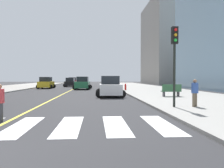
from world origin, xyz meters
TOP-DOWN VIEW (x-y plane):
  - sidewalk_kerb_east at (12.20, 20.00)m, footprint 10.00×120.00m
  - lane_divider_paint at (0.00, 40.00)m, footprint 0.16×80.00m
  - parking_garage_concrete at (28.79, 64.53)m, footprint 18.00×24.00m
  - car_white_nearest at (5.15, 17.92)m, footprint 2.89×4.60m
  - car_black_second at (-1.58, 44.20)m, footprint 2.74×4.31m
  - car_red_third at (-1.83, 51.75)m, footprint 2.79×4.46m
  - car_yellow_fifth at (-4.96, 36.28)m, footprint 2.86×4.55m
  - car_green_sixth at (1.63, 32.67)m, footprint 3.03×4.72m
  - traffic_light_near_corner at (8.33, 8.23)m, footprint 0.36×0.41m
  - park_bench at (10.68, 15.81)m, footprint 1.80×0.56m
  - pedestrian_waiting_east at (9.59, 8.28)m, footprint 0.40×0.40m
  - fire_hydrant at (7.97, 27.55)m, footprint 0.26×0.26m

SIDE VIEW (x-z plane):
  - lane_divider_paint at x=0.00m, z-range 0.00..0.01m
  - sidewalk_kerb_east at x=12.20m, z-range 0.00..0.15m
  - fire_hydrant at x=7.97m, z-range 0.13..1.02m
  - park_bench at x=10.68m, z-range 0.13..1.25m
  - car_black_second at x=-1.58m, z-range -0.06..1.84m
  - car_red_third at x=-1.83m, z-range -0.06..1.93m
  - car_yellow_fifth at x=-4.96m, z-range -0.07..1.96m
  - car_white_nearest at x=5.15m, z-range -0.07..1.98m
  - car_green_sixth at x=1.63m, z-range -0.07..2.00m
  - pedestrian_waiting_east at x=9.59m, z-range 0.23..1.86m
  - traffic_light_near_corner at x=8.33m, z-range 1.11..5.79m
  - parking_garage_concrete at x=28.79m, z-range 0.00..24.78m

